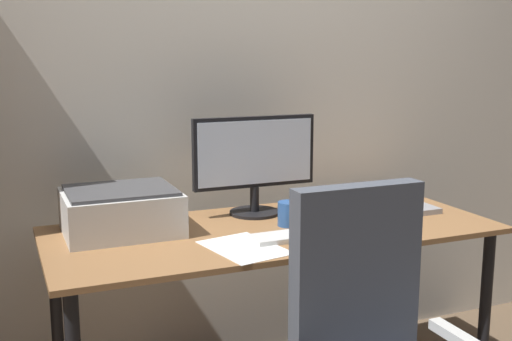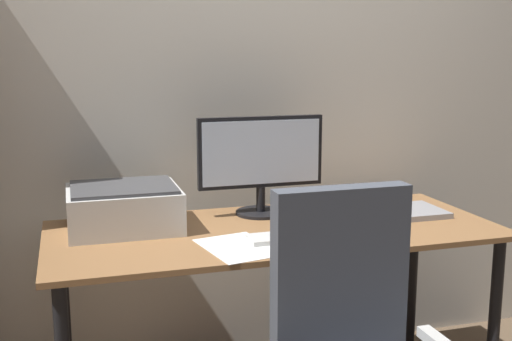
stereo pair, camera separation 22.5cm
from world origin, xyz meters
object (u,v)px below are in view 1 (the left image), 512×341
at_px(monitor, 255,159).
at_px(keyboard, 292,236).
at_px(printer, 121,211).
at_px(coffee_mug, 289,214).
at_px(laptop, 392,209).
at_px(mouse, 353,227).
at_px(desk, 273,249).

relative_size(monitor, keyboard, 1.75).
bearing_deg(printer, coffee_mug, -14.03).
height_order(monitor, laptop, monitor).
relative_size(keyboard, coffee_mug, 2.94).
xyz_separation_m(mouse, coffee_mug, (-0.18, 0.16, 0.03)).
bearing_deg(desk, mouse, -32.00).
xyz_separation_m(desk, keyboard, (-0.00, -0.15, 0.09)).
distance_m(mouse, coffee_mug, 0.24).
xyz_separation_m(laptop, printer, (-1.08, 0.12, 0.07)).
height_order(desk, laptop, laptop).
height_order(monitor, mouse, monitor).
xyz_separation_m(desk, printer, (-0.53, 0.15, 0.16)).
relative_size(desk, laptop, 5.15).
bearing_deg(printer, mouse, -21.29).
distance_m(desk, printer, 0.58).
bearing_deg(mouse, desk, 139.79).
height_order(coffee_mug, printer, printer).
bearing_deg(keyboard, printer, 149.40).
bearing_deg(printer, monitor, 6.10).
bearing_deg(monitor, desk, -92.76).
xyz_separation_m(desk, laptop, (0.55, 0.03, 0.09)).
xyz_separation_m(desk, mouse, (0.25, -0.15, 0.10)).
distance_m(desk, monitor, 0.37).
bearing_deg(desk, printer, 164.33).
relative_size(keyboard, printer, 0.72).
xyz_separation_m(monitor, printer, (-0.54, -0.06, -0.14)).
height_order(mouse, printer, printer).
bearing_deg(desk, monitor, 87.24).
bearing_deg(monitor, keyboard, -91.62).
bearing_deg(coffee_mug, printer, 165.97).
height_order(keyboard, mouse, mouse).
relative_size(monitor, laptop, 1.58).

